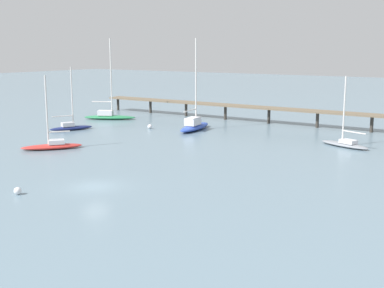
{
  "coord_description": "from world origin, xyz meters",
  "views": [
    {
      "loc": [
        32.45,
        -31.74,
        12.46
      ],
      "look_at": [
        0.0,
        15.91,
        1.5
      ],
      "focal_mm": 46.84,
      "sensor_mm": 36.0,
      "label": 1
    }
  ],
  "objects_px": {
    "sailboat_red": "(52,145)",
    "sailboat_blue": "(194,125)",
    "sailboat_gray": "(345,143)",
    "mooring_buoy_near": "(18,191)",
    "sailboat_green": "(109,115)",
    "sailboat_navy": "(71,126)",
    "mooring_buoy_outer": "(150,127)"
  },
  "relations": [
    {
      "from": "sailboat_gray",
      "to": "mooring_buoy_outer",
      "type": "bearing_deg",
      "value": -175.02
    },
    {
      "from": "sailboat_red",
      "to": "sailboat_gray",
      "type": "distance_m",
      "value": 37.53
    },
    {
      "from": "sailboat_navy",
      "to": "sailboat_red",
      "type": "relative_size",
      "value": 1.05
    },
    {
      "from": "sailboat_blue",
      "to": "mooring_buoy_outer",
      "type": "relative_size",
      "value": 19.39
    },
    {
      "from": "sailboat_blue",
      "to": "mooring_buoy_outer",
      "type": "xyz_separation_m",
      "value": [
        -6.55,
        -2.92,
        -0.51
      ]
    },
    {
      "from": "sailboat_blue",
      "to": "sailboat_green",
      "type": "bearing_deg",
      "value": 175.78
    },
    {
      "from": "sailboat_red",
      "to": "mooring_buoy_outer",
      "type": "height_order",
      "value": "sailboat_red"
    },
    {
      "from": "sailboat_blue",
      "to": "mooring_buoy_near",
      "type": "relative_size",
      "value": 21.35
    },
    {
      "from": "mooring_buoy_outer",
      "to": "sailboat_blue",
      "type": "bearing_deg",
      "value": 24.03
    },
    {
      "from": "sailboat_navy",
      "to": "sailboat_gray",
      "type": "height_order",
      "value": "sailboat_navy"
    },
    {
      "from": "sailboat_navy",
      "to": "sailboat_green",
      "type": "bearing_deg",
      "value": 106.01
    },
    {
      "from": "sailboat_blue",
      "to": "sailboat_red",
      "type": "xyz_separation_m",
      "value": [
        -6.43,
        -22.6,
        -0.32
      ]
    },
    {
      "from": "sailboat_red",
      "to": "sailboat_blue",
      "type": "bearing_deg",
      "value": 74.11
    },
    {
      "from": "sailboat_red",
      "to": "mooring_buoy_outer",
      "type": "relative_size",
      "value": 12.77
    },
    {
      "from": "sailboat_navy",
      "to": "mooring_buoy_near",
      "type": "distance_m",
      "value": 35.45
    },
    {
      "from": "sailboat_navy",
      "to": "sailboat_gray",
      "type": "relative_size",
      "value": 1.08
    },
    {
      "from": "sailboat_gray",
      "to": "sailboat_green",
      "type": "relative_size",
      "value": 0.64
    },
    {
      "from": "sailboat_navy",
      "to": "mooring_buoy_outer",
      "type": "bearing_deg",
      "value": 40.01
    },
    {
      "from": "sailboat_navy",
      "to": "mooring_buoy_outer",
      "type": "distance_m",
      "value": 12.32
    },
    {
      "from": "sailboat_gray",
      "to": "mooring_buoy_near",
      "type": "height_order",
      "value": "sailboat_gray"
    },
    {
      "from": "mooring_buoy_near",
      "to": "sailboat_gray",
      "type": "bearing_deg",
      "value": 65.96
    },
    {
      "from": "sailboat_blue",
      "to": "sailboat_navy",
      "type": "bearing_deg",
      "value": -145.85
    },
    {
      "from": "sailboat_red",
      "to": "sailboat_green",
      "type": "distance_m",
      "value": 27.37
    },
    {
      "from": "sailboat_green",
      "to": "sailboat_gray",
      "type": "bearing_deg",
      "value": -2.28
    },
    {
      "from": "sailboat_navy",
      "to": "mooring_buoy_outer",
      "type": "relative_size",
      "value": 13.45
    },
    {
      "from": "sailboat_red",
      "to": "sailboat_green",
      "type": "height_order",
      "value": "sailboat_green"
    },
    {
      "from": "sailboat_red",
      "to": "mooring_buoy_near",
      "type": "xyz_separation_m",
      "value": [
        13.41,
        -15.24,
        -0.23
      ]
    },
    {
      "from": "sailboat_green",
      "to": "mooring_buoy_near",
      "type": "relative_size",
      "value": 21.66
    },
    {
      "from": "sailboat_red",
      "to": "sailboat_gray",
      "type": "relative_size",
      "value": 1.02
    },
    {
      "from": "sailboat_green",
      "to": "mooring_buoy_outer",
      "type": "distance_m",
      "value": 13.68
    },
    {
      "from": "sailboat_blue",
      "to": "mooring_buoy_outer",
      "type": "height_order",
      "value": "sailboat_blue"
    },
    {
      "from": "sailboat_gray",
      "to": "mooring_buoy_near",
      "type": "xyz_separation_m",
      "value": [
        -16.75,
        -37.56,
        -0.22
      ]
    }
  ]
}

